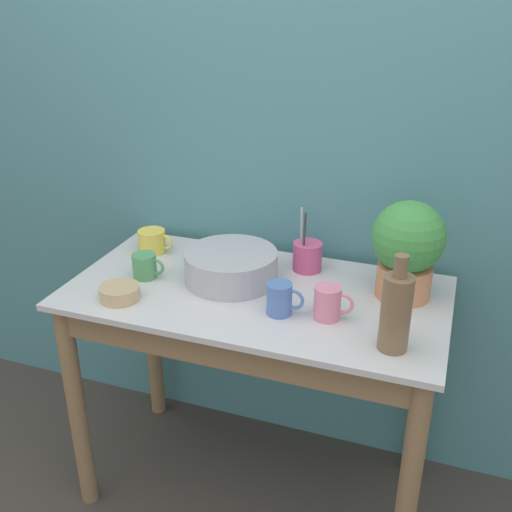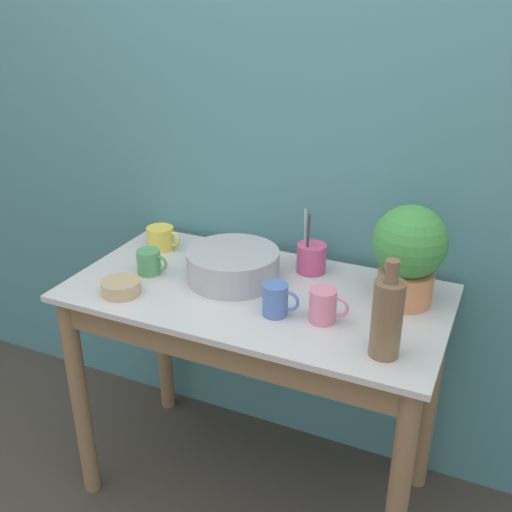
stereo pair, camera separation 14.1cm
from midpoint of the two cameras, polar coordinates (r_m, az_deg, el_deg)
The scene contains 11 objects.
wall_back at distance 2.09m, azimuth 6.21°, elevation 10.27°, with size 6.00×0.05×2.40m.
counter_table at distance 1.97m, azimuth 1.77°, elevation -8.20°, with size 1.20×0.63×0.82m.
potted_plant at distance 1.84m, azimuth 16.49°, elevation 0.34°, with size 0.22×0.22×0.31m.
bowl_wash_large at distance 1.95m, azimuth -0.13°, elevation -0.93°, with size 0.30×0.30×0.10m.
bottle_tall at distance 1.58m, azimuth 14.89°, elevation -5.67°, with size 0.08×0.08×0.27m.
mug_blue at distance 1.75m, azimuth 4.24°, elevation -4.22°, with size 0.11×0.08×0.10m.
mug_yellow at distance 2.20m, azimuth -7.24°, elevation 1.69°, with size 0.13×0.10×0.08m.
mug_pink at distance 1.73m, azimuth 8.80°, elevation -4.73°, with size 0.12×0.08×0.10m.
mug_green at distance 2.01m, azimuth -8.16°, elevation -0.60°, with size 0.11×0.08×0.08m.
bowl_small_tan at distance 1.90m, azimuth -10.69°, elevation -2.98°, with size 0.12×0.12×0.04m.
utensil_cup at distance 2.02m, azimuth 7.27°, elevation -0.21°, with size 0.10×0.10×0.23m.
Camera 2 is at (0.69, -1.22, 1.72)m, focal length 42.00 mm.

